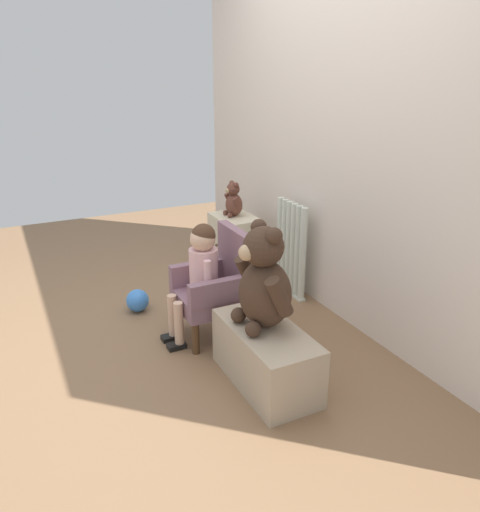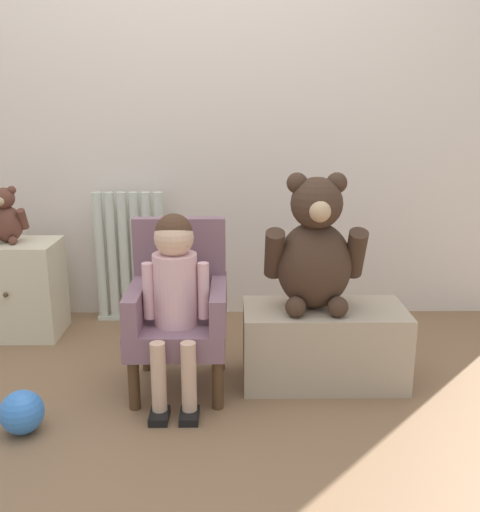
{
  "view_description": "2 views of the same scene",
  "coord_description": "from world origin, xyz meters",
  "px_view_note": "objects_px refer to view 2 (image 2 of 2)",
  "views": [
    {
      "loc": [
        2.55,
        -0.64,
        1.57
      ],
      "look_at": [
        0.25,
        0.5,
        0.6
      ],
      "focal_mm": 35.0,
      "sensor_mm": 36.0,
      "label": 1
    },
    {
      "loc": [
        0.22,
        -1.7,
        1.13
      ],
      "look_at": [
        0.25,
        0.48,
        0.54
      ],
      "focal_mm": 40.0,
      "sensor_mm": 36.0,
      "label": 2
    }
  ],
  "objects_px": {
    "small_dresser": "(18,289)",
    "large_teddy_bear": "(315,250)",
    "child_figure": "(176,281)",
    "child_armchair": "(179,308)",
    "low_bench": "(323,345)",
    "small_teddy_bear": "(6,218)",
    "radiator": "(130,258)",
    "toy_ball": "(22,412)"
  },
  "relations": [
    {
      "from": "child_armchair",
      "to": "small_teddy_bear",
      "type": "height_order",
      "value": "small_teddy_bear"
    },
    {
      "from": "large_teddy_bear",
      "to": "child_armchair",
      "type": "bearing_deg",
      "value": -177.97
    },
    {
      "from": "child_figure",
      "to": "toy_ball",
      "type": "height_order",
      "value": "child_figure"
    },
    {
      "from": "child_armchair",
      "to": "toy_ball",
      "type": "xyz_separation_m",
      "value": [
        -0.53,
        -0.37,
        -0.25
      ]
    },
    {
      "from": "child_armchair",
      "to": "toy_ball",
      "type": "distance_m",
      "value": 0.69
    },
    {
      "from": "child_figure",
      "to": "low_bench",
      "type": "xyz_separation_m",
      "value": [
        0.59,
        0.12,
        -0.32
      ]
    },
    {
      "from": "radiator",
      "to": "small_teddy_bear",
      "type": "distance_m",
      "value": 0.63
    },
    {
      "from": "child_armchair",
      "to": "large_teddy_bear",
      "type": "bearing_deg",
      "value": 2.03
    },
    {
      "from": "child_figure",
      "to": "large_teddy_bear",
      "type": "bearing_deg",
      "value": 13.35
    },
    {
      "from": "large_teddy_bear",
      "to": "toy_ball",
      "type": "distance_m",
      "value": 1.24
    },
    {
      "from": "radiator",
      "to": "low_bench",
      "type": "bearing_deg",
      "value": -37.88
    },
    {
      "from": "small_dresser",
      "to": "toy_ball",
      "type": "bearing_deg",
      "value": -70.32
    },
    {
      "from": "small_dresser",
      "to": "large_teddy_bear",
      "type": "distance_m",
      "value": 1.51
    },
    {
      "from": "radiator",
      "to": "toy_ball",
      "type": "relative_size",
      "value": 4.43
    },
    {
      "from": "child_figure",
      "to": "radiator",
      "type": "bearing_deg",
      "value": 111.2
    },
    {
      "from": "small_dresser",
      "to": "child_armchair",
      "type": "bearing_deg",
      "value": -31.89
    },
    {
      "from": "toy_ball",
      "to": "low_bench",
      "type": "bearing_deg",
      "value": 18.82
    },
    {
      "from": "child_figure",
      "to": "low_bench",
      "type": "bearing_deg",
      "value": 11.62
    },
    {
      "from": "small_dresser",
      "to": "radiator",
      "type": "bearing_deg",
      "value": 20.54
    },
    {
      "from": "child_armchair",
      "to": "small_dresser",
      "type": "bearing_deg",
      "value": 148.11
    },
    {
      "from": "small_dresser",
      "to": "large_teddy_bear",
      "type": "xyz_separation_m",
      "value": [
        1.39,
        -0.51,
        0.32
      ]
    },
    {
      "from": "radiator",
      "to": "child_armchair",
      "type": "distance_m",
      "value": 0.79
    },
    {
      "from": "radiator",
      "to": "toy_ball",
      "type": "distance_m",
      "value": 1.14
    },
    {
      "from": "small_dresser",
      "to": "child_armchair",
      "type": "relative_size",
      "value": 0.71
    },
    {
      "from": "large_teddy_bear",
      "to": "small_dresser",
      "type": "bearing_deg",
      "value": 159.93
    },
    {
      "from": "small_dresser",
      "to": "small_teddy_bear",
      "type": "height_order",
      "value": "small_teddy_bear"
    },
    {
      "from": "small_dresser",
      "to": "low_bench",
      "type": "bearing_deg",
      "value": -19.7
    },
    {
      "from": "large_teddy_bear",
      "to": "small_teddy_bear",
      "type": "xyz_separation_m",
      "value": [
        -1.41,
        0.51,
        0.03
      ]
    },
    {
      "from": "child_figure",
      "to": "low_bench",
      "type": "relative_size",
      "value": 1.1
    },
    {
      "from": "low_bench",
      "to": "toy_ball",
      "type": "xyz_separation_m",
      "value": [
        -1.12,
        -0.38,
        -0.08
      ]
    },
    {
      "from": "large_teddy_bear",
      "to": "small_teddy_bear",
      "type": "height_order",
      "value": "large_teddy_bear"
    },
    {
      "from": "child_armchair",
      "to": "child_figure",
      "type": "relative_size",
      "value": 0.92
    },
    {
      "from": "toy_ball",
      "to": "large_teddy_bear",
      "type": "bearing_deg",
      "value": 19.95
    },
    {
      "from": "child_figure",
      "to": "large_teddy_bear",
      "type": "distance_m",
      "value": 0.56
    },
    {
      "from": "child_figure",
      "to": "small_teddy_bear",
      "type": "xyz_separation_m",
      "value": [
        -0.87,
        0.64,
        0.12
      ]
    },
    {
      "from": "child_figure",
      "to": "large_teddy_bear",
      "type": "height_order",
      "value": "large_teddy_bear"
    },
    {
      "from": "small_teddy_bear",
      "to": "toy_ball",
      "type": "height_order",
      "value": "small_teddy_bear"
    },
    {
      "from": "small_dresser",
      "to": "child_armchair",
      "type": "height_order",
      "value": "child_armchair"
    },
    {
      "from": "child_figure",
      "to": "child_armchair",
      "type": "bearing_deg",
      "value": 90.0
    },
    {
      "from": "low_bench",
      "to": "small_teddy_bear",
      "type": "bearing_deg",
      "value": 160.56
    },
    {
      "from": "radiator",
      "to": "child_armchair",
      "type": "relative_size",
      "value": 1.02
    },
    {
      "from": "low_bench",
      "to": "child_figure",
      "type": "bearing_deg",
      "value": -168.38
    }
  ]
}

